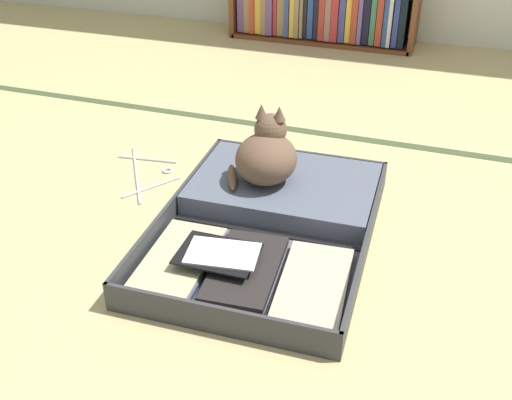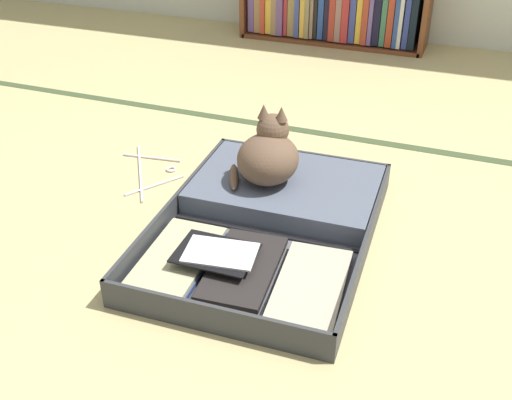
# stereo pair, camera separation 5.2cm
# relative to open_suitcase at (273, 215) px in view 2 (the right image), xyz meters

# --- Properties ---
(ground_plane) EXTENTS (10.00, 10.00, 0.00)m
(ground_plane) POSITION_rel_open_suitcase_xyz_m (0.11, -0.18, -0.04)
(ground_plane) COLOR tan
(tatami_border) EXTENTS (4.80, 0.05, 0.00)m
(tatami_border) POSITION_rel_open_suitcase_xyz_m (0.11, 0.75, -0.04)
(tatami_border) COLOR #3B4B2C
(tatami_border) RESTS_ON ground_plane
(open_suitcase) EXTENTS (0.70, 0.96, 0.10)m
(open_suitcase) POSITION_rel_open_suitcase_xyz_m (0.00, 0.00, 0.00)
(open_suitcase) COLOR #323438
(open_suitcase) RESTS_ON ground_plane
(black_cat) EXTENTS (0.27, 0.25, 0.27)m
(black_cat) POSITION_rel_open_suitcase_xyz_m (-0.07, 0.14, 0.15)
(black_cat) COLOR brown
(black_cat) RESTS_ON open_suitcase
(clothes_hanger) EXTENTS (0.32, 0.39, 0.01)m
(clothes_hanger) POSITION_rel_open_suitcase_xyz_m (-0.58, 0.18, -0.04)
(clothes_hanger) COLOR silver
(clothes_hanger) RESTS_ON ground_plane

